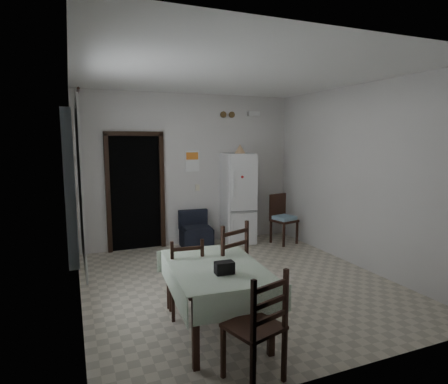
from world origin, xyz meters
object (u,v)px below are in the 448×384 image
Objects in this scene: fridge at (238,198)px; dining_chair_far_right at (223,264)px; dining_table at (215,298)px; dining_chair_far_left at (185,275)px; navy_seat at (196,229)px; corner_chair at (284,219)px; dining_chair_near_head at (254,325)px.

dining_chair_far_right is at bearing -111.62° from fridge.
dining_chair_far_left is at bearing 113.97° from dining_table.
navy_seat is 2.74m from dining_chair_far_left.
dining_table is 1.31× the size of dining_chair_far_right.
dining_chair_far_right is at bearing 63.80° from dining_table.
navy_seat is 1.73m from corner_chair.
dining_chair_far_left is at bearing -106.95° from navy_seat.
dining_chair_near_head is at bearing -138.33° from corner_chair.
dining_chair_far_right is 1.44m from dining_chair_near_head.
fridge is at bearing 139.14° from corner_chair.
dining_chair_far_left is (-1.84, -2.56, -0.42)m from fridge.
navy_seat is at bearing -122.26° from dining_chair_far_right.
dining_chair_far_left is (-2.65, -2.14, -0.02)m from corner_chair.
fridge reaches higher than dining_chair_far_left.
corner_chair is 0.68× the size of dining_table.
dining_chair_far_right is (0.49, -0.01, 0.07)m from dining_chair_far_left.
corner_chair is 3.63m from dining_table.
navy_seat is at bearing -118.26° from dining_chair_near_head.
dining_chair_far_right reaches higher than dining_table.
fridge is at bearing -129.54° from dining_chair_near_head.
dining_chair_far_left is 0.49m from dining_chair_far_right.
fridge reaches higher than corner_chair.
navy_seat is (-0.86, 0.00, -0.54)m from fridge.
dining_table is (-0.79, -3.08, 0.02)m from navy_seat.
fridge is 1.25× the size of dining_table.
dining_table is at bearing -112.07° from fridge.
corner_chair is 0.89× the size of dining_chair_far_right.
corner_chair is 4.33m from dining_chair_near_head.
fridge is at bearing -120.41° from dining_chair_far_left.
dining_chair_near_head is (0.00, -0.90, 0.13)m from dining_table.
dining_chair_far_right reaches higher than dining_chair_near_head.
corner_chair is at bearing -156.65° from dining_chair_far_right.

